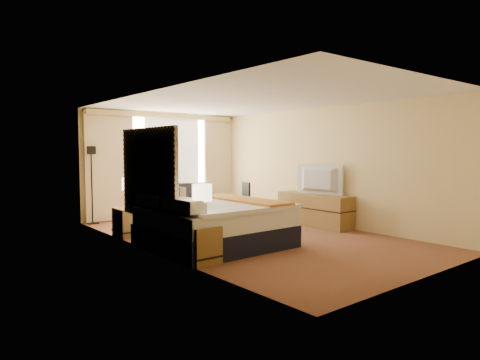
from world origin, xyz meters
TOP-DOWN VIEW (x-y plane):
  - floor at (0.00, 0.00)m, footprint 4.20×7.00m
  - ceiling at (0.00, 0.00)m, footprint 4.20×7.00m
  - wall_back at (0.00, 3.50)m, footprint 4.20×0.02m
  - wall_front at (0.00, -3.50)m, footprint 4.20×0.02m
  - wall_left at (-2.10, 0.00)m, footprint 0.02×7.00m
  - wall_right at (2.10, 0.00)m, footprint 0.02×7.00m
  - headboard at (-2.06, 0.20)m, footprint 0.06×1.85m
  - nightstand_left at (-1.87, -1.05)m, footprint 0.45×0.52m
  - nightstand_right at (-1.87, 1.45)m, footprint 0.45×0.52m
  - media_dresser at (1.83, 0.00)m, footprint 0.50×1.80m
  - window at (0.25, 3.47)m, footprint 2.30×0.02m
  - curtains at (-0.00, 3.39)m, footprint 4.12×0.19m
  - bed at (-1.06, -0.27)m, footprint 2.21×2.02m
  - loveseat at (0.57, 3.04)m, footprint 1.41×0.96m
  - floor_lamp at (-1.90, 3.30)m, footprint 0.22×0.22m
  - desk_chair at (0.76, 1.23)m, footprint 0.45×0.45m
  - lamp_left at (-1.82, -1.04)m, footprint 0.29×0.29m
  - lamp_right at (-1.82, 1.48)m, footprint 0.28×0.28m
  - tissue_box at (-1.78, -1.16)m, footprint 0.12×0.12m
  - telephone at (-1.84, 1.38)m, footprint 0.20×0.18m
  - television at (1.78, -0.11)m, footprint 0.32×1.13m

SIDE VIEW (x-z plane):
  - floor at x=0.00m, z-range -0.01..0.01m
  - loveseat at x=0.57m, z-range -0.14..0.67m
  - nightstand_left at x=-1.87m, z-range 0.00..0.55m
  - nightstand_right at x=-1.87m, z-range 0.00..0.55m
  - media_dresser at x=1.83m, z-range 0.00..0.70m
  - bed at x=-1.06m, z-range -0.14..0.93m
  - desk_chair at x=0.76m, z-range -0.05..0.88m
  - telephone at x=-1.84m, z-range 0.55..0.61m
  - tissue_box at x=-1.78m, z-range 0.55..0.65m
  - lamp_right at x=-1.82m, z-range 0.71..1.29m
  - lamp_left at x=-1.82m, z-range 0.72..1.33m
  - television at x=1.78m, z-range 0.70..1.35m
  - floor_lamp at x=-1.90m, z-range 0.36..2.11m
  - headboard at x=-2.06m, z-range 0.53..2.03m
  - wall_back at x=0.00m, z-range 0.00..2.60m
  - wall_front at x=0.00m, z-range 0.00..2.60m
  - wall_left at x=-2.10m, z-range 0.00..2.60m
  - wall_right at x=2.10m, z-range 0.00..2.60m
  - window at x=0.25m, z-range 0.17..2.47m
  - curtains at x=0.00m, z-range 0.13..2.69m
  - ceiling at x=0.00m, z-range 2.59..2.61m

